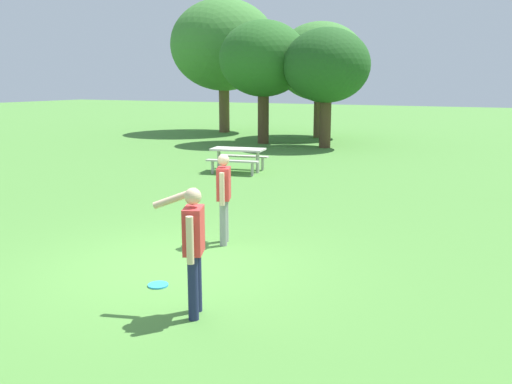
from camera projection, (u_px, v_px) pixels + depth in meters
The scene contains 9 objects.
ground_plane at pixel (175, 266), 8.73m from camera, with size 120.00×120.00×0.00m, color #4C8438.
person_thrower at pixel (224, 193), 9.76m from camera, with size 0.35×0.57×1.64m.
person_catcher at pixel (193, 242), 6.71m from camera, with size 0.81×0.57×1.64m.
frisbee at pixel (158, 285), 7.88m from camera, with size 0.29×0.29×0.03m, color #2D9EDB.
picnic_table_near at pixel (238, 155), 17.67m from camera, with size 1.92×1.69×0.77m.
tree_tall_left at pixel (224, 45), 30.62m from camera, with size 5.94×5.94×7.41m.
tree_broad_center at pixel (263, 59), 25.17m from camera, with size 4.10×4.10×5.66m.
tree_far_right at pixel (320, 62), 27.85m from camera, with size 4.65×4.65×5.86m.
tree_slender_mid at pixel (327, 66), 23.58m from camera, with size 3.77×3.77×5.17m.
Camera 1 is at (4.88, -6.86, 2.90)m, focal length 38.31 mm.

